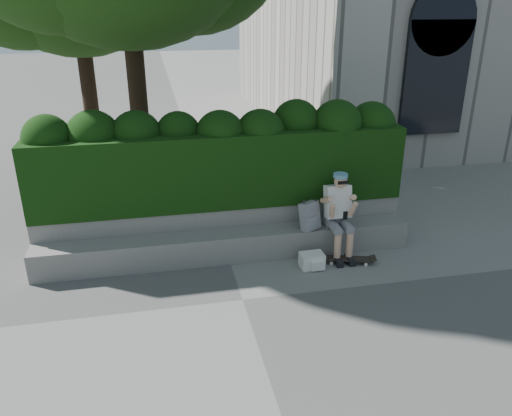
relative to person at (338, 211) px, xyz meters
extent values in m
plane|color=slate|center=(-1.76, -1.07, -0.75)|extent=(80.00, 80.00, 0.00)
cube|color=gray|center=(-1.76, 0.18, -0.53)|extent=(6.00, 0.45, 0.45)
cube|color=gray|center=(-1.76, 0.66, -0.38)|extent=(6.00, 0.50, 0.75)
cube|color=black|center=(-1.76, 0.88, 0.60)|extent=(6.00, 1.00, 1.20)
cylinder|color=black|center=(-3.04, 3.28, 0.94)|extent=(0.36, 0.36, 3.37)
cylinder|color=black|center=(-4.18, 5.25, 0.69)|extent=(0.35, 0.35, 2.89)
cube|color=slate|center=(0.00, 0.13, -0.19)|extent=(0.36, 0.26, 0.22)
cube|color=silver|center=(0.00, 0.06, 0.15)|extent=(0.40, 0.32, 0.55)
sphere|color=tan|center=(0.00, -0.01, 0.51)|extent=(0.21, 0.21, 0.21)
cylinder|color=#5789A0|center=(0.00, 0.01, 0.60)|extent=(0.23, 0.23, 0.06)
cube|color=black|center=(0.00, -0.29, 0.05)|extent=(0.07, 0.02, 0.13)
cylinder|color=tan|center=(-0.10, -0.31, -0.51)|extent=(0.11, 0.11, 0.47)
cylinder|color=tan|center=(0.10, -0.31, -0.51)|extent=(0.11, 0.11, 0.47)
cube|color=black|center=(-0.10, -0.37, -0.70)|extent=(0.10, 0.26, 0.10)
cube|color=black|center=(0.10, -0.37, -0.70)|extent=(0.10, 0.26, 0.10)
cube|color=black|center=(0.07, -0.36, -0.68)|extent=(0.79, 0.39, 0.02)
cylinder|color=silver|center=(-0.21, -0.36, -0.73)|extent=(0.06, 0.04, 0.05)
cylinder|color=silver|center=(-0.16, -0.21, -0.73)|extent=(0.06, 0.04, 0.05)
cylinder|color=silver|center=(0.31, -0.51, -0.73)|extent=(0.06, 0.04, 0.05)
cylinder|color=silver|center=(0.36, -0.35, -0.73)|extent=(0.06, 0.04, 0.05)
cube|color=#9E9DA2|center=(-0.45, 0.08, -0.08)|extent=(0.35, 0.29, 0.45)
cube|color=silver|center=(-0.53, -0.37, -0.64)|extent=(0.37, 0.27, 0.23)
camera|label=1|loc=(-2.80, -6.92, 3.08)|focal=35.00mm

